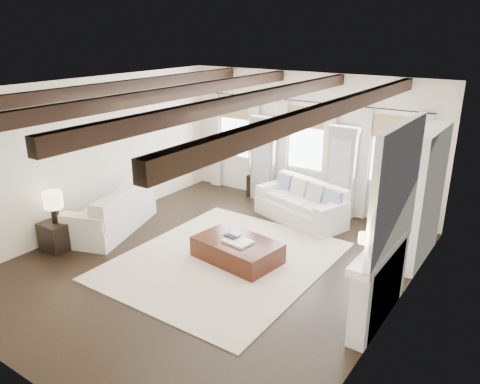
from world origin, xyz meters
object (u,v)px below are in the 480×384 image
Objects in this scene: sofa_left at (114,213)px; side_table_back at (256,185)px; ottoman at (237,250)px; side_table_front at (58,235)px; sofa_back at (302,205)px.

side_table_back is at bearing 69.14° from sofa_left.
ottoman is 3.58m from side_table_front.
side_table_front is at bearing -129.50° from sofa_back.
sofa_back is 0.92× the size of sofa_left.
side_table_back is at bearing 124.31° from ottoman.
sofa_left reaches higher than side_table_back.
side_table_back is (1.58, 4.80, -0.00)m from side_table_front.
side_table_front is (-3.31, -4.02, -0.08)m from sofa_back.
sofa_left is 1.27m from side_table_front.
sofa_back reaches higher than side_table_back.
sofa_left is 3.01m from ottoman.
side_table_back is (1.35, 3.55, -0.12)m from sofa_left.
sofa_back is 1.46× the size of ottoman.
sofa_back is 4.11× the size of side_table_back.
side_table_front reaches higher than ottoman.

